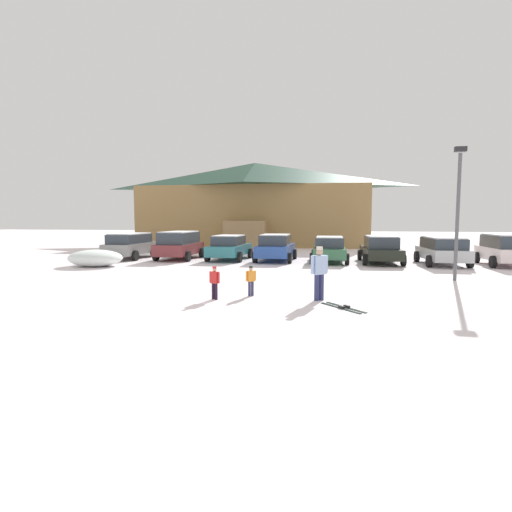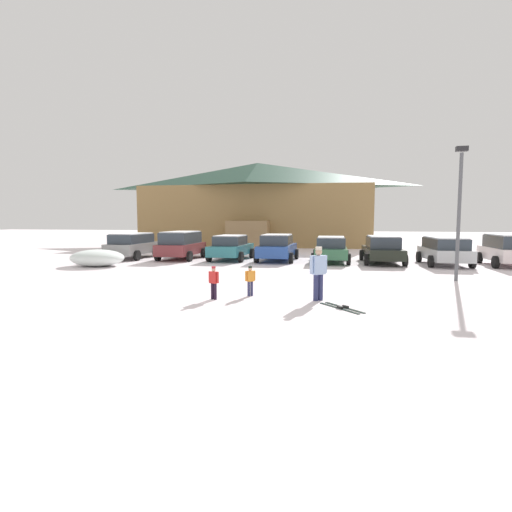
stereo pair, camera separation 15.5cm
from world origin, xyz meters
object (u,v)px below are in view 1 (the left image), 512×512
Objects in this scene: parked_green_coupe at (329,249)px; skier_adult_in_blue_parka at (319,270)px; plowed_snow_pile at (95,258)px; parked_blue_hatchback at (276,247)px; pair_of_skis at (343,307)px; parked_teal_hatchback at (229,247)px; lamp_post at (458,206)px; parked_grey_wagon at (130,245)px; parked_black_sedan at (380,249)px; parked_silver_wagon at (442,250)px; ski_lodge at (255,204)px; skier_child_in_orange_jacket at (251,279)px; parked_maroon_van at (179,244)px; skier_child_in_red_jacket at (215,281)px; parked_white_suv at (504,249)px.

skier_adult_in_blue_parka reaches higher than parked_green_coupe.
parked_green_coupe reaches higher than plowed_snow_pile.
parked_blue_hatchback is 13.10m from pair_of_skis.
parked_teal_hatchback is 0.81× the size of lamp_post.
skier_adult_in_blue_parka is at bearing -41.63° from parked_grey_wagon.
parked_silver_wagon is at bearing -5.70° from parked_black_sedan.
ski_lodge is 27.77m from skier_adult_in_blue_parka.
parked_silver_wagon reaches higher than parked_green_coupe.
skier_child_in_orange_jacket is 11.89m from plowed_snow_pile.
parked_maroon_van is 0.98× the size of parked_blue_hatchback.
parked_blue_hatchback reaches higher than skier_child_in_red_jacket.
skier_child_in_red_jacket is at bearing -90.42° from parked_blue_hatchback.
parked_maroon_van is 0.96× the size of parked_silver_wagon.
parked_grey_wagon is 14.94m from skier_child_in_orange_jacket.
parked_black_sedan is 15.89m from plowed_snow_pile.
parked_maroon_van is 3.03× the size of pair_of_skis.
ski_lodge is 29.00m from pair_of_skis.
skier_adult_in_blue_parka is at bearing -50.76° from parked_maroon_van.
skier_child_in_red_jacket is at bearing 173.51° from pair_of_skis.
parked_white_suv is at bearing -0.37° from parked_green_coupe.
ski_lodge reaches higher than parked_teal_hatchback.
skier_child_in_orange_jacket is at bearing -85.41° from parked_blue_hatchback.
plowed_snow_pile is at bearing -152.28° from parked_blue_hatchback.
ski_lodge reaches higher than lamp_post.
skier_child_in_orange_jacket is 0.18× the size of lamp_post.
pair_of_skis is (13.22, -12.07, -0.86)m from parked_grey_wagon.
parked_teal_hatchback is 15.41m from parked_white_suv.
ski_lodge is 4.66× the size of parked_black_sedan.
skier_child_in_red_jacket is at bearing -141.46° from skier_child_in_orange_jacket.
ski_lodge reaches higher than plowed_snow_pile.
parked_green_coupe is 6.15m from parked_silver_wagon.
parked_teal_hatchback is 13.15m from lamp_post.
skier_child_in_red_jacket is at bearing -80.99° from ski_lodge.
parked_grey_wagon reaches higher than parked_silver_wagon.
parked_maroon_van is at bearing 179.72° from parked_silver_wagon.
lamp_post reaches higher than skier_adult_in_blue_parka.
parked_grey_wagon is at bearing -179.18° from parked_white_suv.
parked_silver_wagon reaches higher than pair_of_skis.
ski_lodge reaches higher than parked_maroon_van.
skier_child_in_red_jacket is at bearing -170.90° from skier_adult_in_blue_parka.
parked_blue_hatchback is 3.20m from parked_green_coupe.
parked_white_suv reaches higher than plowed_snow_pile.
ski_lodge is 5.48× the size of parked_white_suv.
parked_maroon_van is 9.31m from parked_green_coupe.
skier_adult_in_blue_parka is at bearing -74.22° from ski_lodge.
parked_maroon_van is at bearing 116.99° from skier_child_in_red_jacket.
parked_teal_hatchback is 3.11× the size of pair_of_skis.
lamp_post is (17.79, -5.91, 2.16)m from parked_grey_wagon.
parked_blue_hatchback reaches higher than plowed_snow_pile.
parked_blue_hatchback is 10.76m from lamp_post.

